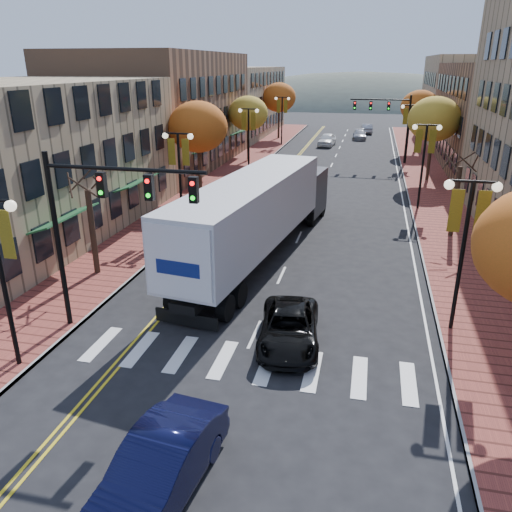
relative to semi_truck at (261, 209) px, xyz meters
The scene contains 28 objects.
ground 12.74m from the semi_truck, 82.71° to the right, with size 200.00×200.00×0.00m, color black.
sidewalk_left 21.62m from the semi_truck, 110.22° to the left, with size 4.00×85.00×0.15m, color brown.
sidewalk_right 22.90m from the semi_truck, 62.29° to the left, with size 4.00×85.00×0.15m, color brown.
building_left_near 15.54m from the semi_truck, behind, with size 12.00×22.00×9.00m, color #9E8966.
building_left_mid 28.37m from the semi_truck, 123.11° to the left, with size 12.00×24.00×11.00m, color brown.
building_left_far 51.07m from the semi_truck, 107.59° to the left, with size 12.00×26.00×9.50m, color #9E8966.
building_right_far 55.48m from the semi_truck, 68.75° to the left, with size 15.00×20.00×11.00m, color #9E8966.
tree_left_a 8.61m from the semi_truck, 149.57° to the right, with size 0.28×0.28×4.20m.
tree_left_b 14.08m from the semi_truck, 122.51° to the left, with size 4.48×4.48×7.21m.
tree_left_c 28.72m from the semi_truck, 105.02° to the left, with size 4.16×4.16×6.69m.
tree_left_d 46.33m from the semi_truck, 99.23° to the left, with size 4.61×4.61×7.42m.
tree_right_b 12.00m from the semi_truck, 28.07° to the left, with size 0.28×0.28×4.20m.
tree_right_c 24.25m from the semi_truck, 63.95° to the left, with size 4.48×4.48×7.21m.
tree_right_d 39.19m from the semi_truck, 74.30° to the left, with size 4.35×4.35×7.00m.
lamp_left_b 7.14m from the semi_truck, 148.39° to the left, with size 1.96×0.36×6.05m.
lamp_left_c 22.50m from the semi_truck, 105.30° to the left, with size 1.96×0.36×6.05m.
lamp_left_d 40.11m from the semi_truck, 98.49° to the left, with size 1.96×0.36×6.05m.
lamp_right_a 11.20m from the semi_truck, 35.00° to the right, with size 1.96×0.36×6.05m.
lamp_right_b 14.85m from the semi_truck, 52.05° to the left, with size 1.96×0.36×6.05m.
lamp_right_c 31.04m from the semi_truck, 72.97° to the left, with size 1.96×0.36×6.05m.
traffic_mast_near 10.38m from the semi_truck, 112.60° to the right, with size 6.10×0.35×7.00m.
traffic_mast_far 30.55m from the semi_truck, 76.61° to the left, with size 6.10×0.34×7.00m.
semi_truck is the anchor object (origin of this frame).
navy_sedan 16.57m from the semi_truck, 86.23° to the right, with size 1.68×4.83×1.59m, color black.
black_suv 9.44m from the semi_truck, 71.05° to the right, with size 2.18×4.72×1.31m, color black.
car_far_white 40.68m from the semi_truck, 90.21° to the left, with size 1.88×4.67×1.59m, color white.
car_far_silver 48.00m from the semi_truck, 85.52° to the left, with size 1.79×4.40×1.28m, color #9B9CA2.
car_far_oncoming 55.02m from the semi_truck, 85.24° to the left, with size 1.47×4.22×1.39m, color #B2B3BA.
Camera 1 is at (3.85, -12.66, 9.88)m, focal length 35.00 mm.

